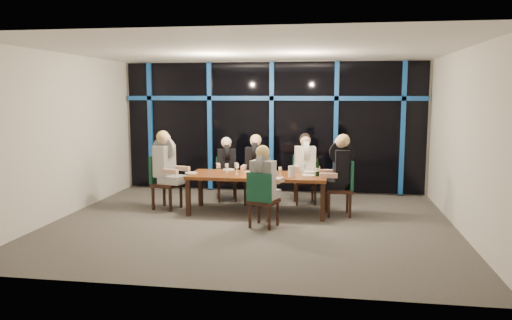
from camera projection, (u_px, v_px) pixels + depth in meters
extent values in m
plane|color=#57524D|center=(251.00, 224.00, 8.76)|extent=(7.00, 7.00, 0.00)
cube|color=silver|center=(272.00, 127.00, 11.49)|extent=(7.00, 0.04, 3.00)
cube|color=silver|center=(206.00, 163.00, 5.62)|extent=(7.00, 0.04, 3.00)
cube|color=silver|center=(62.00, 136.00, 9.10)|extent=(0.04, 6.00, 3.00)
cube|color=silver|center=(465.00, 142.00, 8.02)|extent=(0.04, 6.00, 3.00)
cube|color=white|center=(250.00, 50.00, 8.36)|extent=(7.00, 6.00, 0.04)
cube|color=black|center=(272.00, 127.00, 11.44)|extent=(6.86, 0.04, 2.94)
cube|color=#154CA3|center=(151.00, 126.00, 11.84)|extent=(0.10, 0.10, 2.94)
cube|color=#154CA3|center=(210.00, 127.00, 11.61)|extent=(0.10, 0.10, 2.94)
cube|color=#154CA3|center=(272.00, 127.00, 11.39)|extent=(0.10, 0.10, 2.94)
cube|color=#154CA3|center=(336.00, 128.00, 11.16)|extent=(0.10, 0.10, 2.94)
cube|color=#154CA3|center=(403.00, 129.00, 10.94)|extent=(0.10, 0.10, 2.94)
cube|color=#154CA3|center=(272.00, 98.00, 11.30)|extent=(6.86, 0.10, 0.10)
cube|color=#FF2D14|center=(321.00, 99.00, 11.48)|extent=(0.60, 0.05, 0.35)
cube|color=brown|center=(258.00, 176.00, 9.44)|extent=(2.60, 1.00, 0.06)
cube|color=black|center=(188.00, 198.00, 9.26)|extent=(0.08, 0.08, 0.69)
cube|color=black|center=(323.00, 202.00, 8.87)|extent=(0.08, 0.08, 0.69)
cube|color=black|center=(201.00, 189.00, 10.12)|extent=(0.08, 0.08, 0.69)
cube|color=black|center=(324.00, 193.00, 9.73)|extent=(0.08, 0.08, 0.69)
cube|color=black|center=(227.00, 181.00, 10.58)|extent=(0.53, 0.53, 0.06)
cube|color=#184E36|center=(226.00, 168.00, 10.74)|extent=(0.42, 0.17, 0.48)
cube|color=black|center=(219.00, 193.00, 10.42)|extent=(0.05, 0.05, 0.40)
cube|color=black|center=(236.00, 193.00, 10.47)|extent=(0.05, 0.05, 0.40)
cube|color=black|center=(218.00, 190.00, 10.76)|extent=(0.05, 0.05, 0.40)
cube|color=black|center=(234.00, 190.00, 10.81)|extent=(0.05, 0.05, 0.40)
cube|color=black|center=(255.00, 182.00, 10.26)|extent=(0.45, 0.45, 0.06)
cube|color=#184E36|center=(257.00, 168.00, 10.42)|extent=(0.45, 0.05, 0.51)
cube|color=black|center=(245.00, 195.00, 10.14)|extent=(0.04, 0.04, 0.42)
cube|color=black|center=(263.00, 196.00, 10.08)|extent=(0.04, 0.04, 0.42)
cube|color=black|center=(248.00, 192.00, 10.49)|extent=(0.04, 0.04, 0.42)
cube|color=black|center=(265.00, 192.00, 10.44)|extent=(0.04, 0.04, 0.42)
cube|color=black|center=(305.00, 182.00, 10.27)|extent=(0.54, 0.54, 0.06)
cube|color=#184E36|center=(304.00, 167.00, 10.44)|extent=(0.46, 0.14, 0.51)
cube|color=black|center=(297.00, 195.00, 10.12)|extent=(0.05, 0.05, 0.43)
cube|color=black|center=(315.00, 195.00, 10.13)|extent=(0.05, 0.05, 0.43)
cube|color=black|center=(295.00, 192.00, 10.48)|extent=(0.05, 0.05, 0.43)
cube|color=black|center=(312.00, 192.00, 10.50)|extent=(0.05, 0.05, 0.43)
cube|color=black|center=(167.00, 184.00, 9.82)|extent=(0.59, 0.59, 0.07)
cube|color=#184E36|center=(157.00, 169.00, 9.86)|extent=(0.17, 0.49, 0.55)
cube|color=black|center=(170.00, 200.00, 9.60)|extent=(0.05, 0.05, 0.46)
cube|color=black|center=(181.00, 196.00, 9.96)|extent=(0.05, 0.05, 0.46)
cube|color=black|center=(153.00, 199.00, 9.75)|extent=(0.05, 0.05, 0.46)
cube|color=black|center=(164.00, 195.00, 10.11)|extent=(0.05, 0.05, 0.46)
cube|color=black|center=(339.00, 190.00, 9.29)|extent=(0.53, 0.53, 0.06)
cube|color=#184E36|center=(351.00, 175.00, 9.24)|extent=(0.11, 0.49, 0.54)
cube|color=black|center=(327.00, 201.00, 9.52)|extent=(0.05, 0.05, 0.45)
cube|color=black|center=(329.00, 206.00, 9.14)|extent=(0.05, 0.05, 0.45)
cube|color=black|center=(347.00, 201.00, 9.50)|extent=(0.05, 0.05, 0.45)
cube|color=black|center=(350.00, 206.00, 9.12)|extent=(0.05, 0.05, 0.45)
cube|color=black|center=(264.00, 201.00, 8.50)|extent=(0.55, 0.55, 0.06)
cube|color=#184E36|center=(259.00, 188.00, 8.28)|extent=(0.44, 0.17, 0.50)
cube|color=black|center=(278.00, 214.00, 8.61)|extent=(0.05, 0.05, 0.42)
cube|color=black|center=(259.00, 212.00, 8.76)|extent=(0.05, 0.05, 0.42)
cube|color=black|center=(269.00, 218.00, 8.29)|extent=(0.05, 0.05, 0.42)
cube|color=black|center=(250.00, 216.00, 8.44)|extent=(0.05, 0.05, 0.42)
cube|color=black|center=(227.00, 177.00, 10.46)|extent=(0.44, 0.48, 0.13)
cube|color=black|center=(226.00, 162.00, 10.57)|extent=(0.43, 0.33, 0.53)
cylinder|color=black|center=(226.00, 152.00, 10.54)|extent=(0.21, 0.41, 0.40)
sphere|color=tan|center=(226.00, 144.00, 10.50)|extent=(0.20, 0.20, 0.20)
sphere|color=silver|center=(226.00, 142.00, 10.53)|extent=(0.22, 0.22, 0.22)
cube|color=tan|center=(218.00, 165.00, 10.32)|extent=(0.15, 0.29, 0.08)
cube|color=tan|center=(236.00, 165.00, 10.37)|extent=(0.15, 0.29, 0.08)
cube|color=black|center=(254.00, 178.00, 10.12)|extent=(0.36, 0.42, 0.14)
cube|color=black|center=(256.00, 161.00, 10.24)|extent=(0.40, 0.24, 0.57)
cylinder|color=black|center=(256.00, 150.00, 10.21)|extent=(0.10, 0.42, 0.42)
sphere|color=tan|center=(255.00, 142.00, 10.16)|extent=(0.21, 0.21, 0.21)
sphere|color=tan|center=(256.00, 140.00, 10.20)|extent=(0.23, 0.23, 0.23)
cube|color=tan|center=(244.00, 167.00, 10.05)|extent=(0.08, 0.30, 0.08)
cube|color=tan|center=(264.00, 168.00, 9.98)|extent=(0.08, 0.30, 0.08)
cube|color=white|center=(306.00, 178.00, 10.14)|extent=(0.45, 0.50, 0.14)
cube|color=white|center=(305.00, 160.00, 10.26)|extent=(0.45, 0.32, 0.57)
cylinder|color=white|center=(305.00, 149.00, 10.22)|extent=(0.19, 0.44, 0.43)
sphere|color=tan|center=(305.00, 141.00, 10.18)|extent=(0.22, 0.22, 0.22)
sphere|color=black|center=(305.00, 139.00, 10.22)|extent=(0.24, 0.24, 0.24)
cube|color=tan|center=(296.00, 168.00, 10.02)|extent=(0.14, 0.32, 0.08)
cube|color=tan|center=(317.00, 167.00, 10.03)|extent=(0.14, 0.32, 0.08)
cube|color=black|center=(172.00, 179.00, 9.75)|extent=(0.54, 0.49, 0.15)
cube|color=black|center=(164.00, 161.00, 9.77)|extent=(0.36, 0.49, 0.61)
cylinder|color=black|center=(164.00, 149.00, 9.74)|extent=(0.47, 0.21, 0.46)
sphere|color=tan|center=(165.00, 139.00, 9.71)|extent=(0.23, 0.23, 0.23)
sphere|color=tan|center=(163.00, 137.00, 9.72)|extent=(0.25, 0.25, 0.25)
cube|color=tan|center=(170.00, 172.00, 9.49)|extent=(0.34, 0.16, 0.09)
cube|color=tan|center=(182.00, 168.00, 9.89)|extent=(0.34, 0.16, 0.09)
cube|color=black|center=(332.00, 184.00, 9.28)|extent=(0.49, 0.43, 0.15)
cube|color=black|center=(341.00, 166.00, 9.22)|extent=(0.30, 0.46, 0.60)
cylinder|color=black|center=(342.00, 153.00, 9.19)|extent=(0.46, 0.16, 0.45)
sphere|color=tan|center=(341.00, 142.00, 9.17)|extent=(0.23, 0.23, 0.23)
sphere|color=tan|center=(343.00, 141.00, 9.16)|extent=(0.25, 0.25, 0.25)
cube|color=tan|center=(326.00, 172.00, 9.47)|extent=(0.33, 0.12, 0.09)
cube|color=tan|center=(328.00, 175.00, 9.04)|extent=(0.33, 0.12, 0.09)
cube|color=black|center=(267.00, 194.00, 8.59)|extent=(0.46, 0.50, 0.14)
cube|color=black|center=(263.00, 177.00, 8.40)|extent=(0.45, 0.34, 0.56)
cylinder|color=black|center=(263.00, 164.00, 8.38)|extent=(0.21, 0.43, 0.42)
sphere|color=tan|center=(264.00, 154.00, 8.37)|extent=(0.21, 0.21, 0.21)
sphere|color=tan|center=(263.00, 152.00, 8.33)|extent=(0.23, 0.23, 0.23)
cube|color=tan|center=(279.00, 180.00, 8.55)|extent=(0.16, 0.31, 0.08)
cube|color=tan|center=(258.00, 179.00, 8.71)|extent=(0.16, 0.31, 0.08)
cylinder|color=white|center=(229.00, 169.00, 9.99)|extent=(0.24, 0.24, 0.01)
cylinder|color=white|center=(251.00, 172.00, 9.67)|extent=(0.24, 0.24, 0.01)
cylinder|color=white|center=(309.00, 172.00, 9.68)|extent=(0.24, 0.24, 0.01)
cylinder|color=white|center=(191.00, 173.00, 9.57)|extent=(0.24, 0.24, 0.01)
cylinder|color=white|center=(309.00, 175.00, 9.28)|extent=(0.24, 0.24, 0.01)
cylinder|color=white|center=(277.00, 178.00, 8.96)|extent=(0.24, 0.24, 0.01)
cylinder|color=black|center=(317.00, 170.00, 9.22)|extent=(0.07, 0.07, 0.25)
cylinder|color=black|center=(318.00, 161.00, 9.20)|extent=(0.03, 0.03, 0.09)
cylinder|color=silver|center=(317.00, 170.00, 9.22)|extent=(0.08, 0.08, 0.07)
cylinder|color=silver|center=(291.00, 171.00, 9.15)|extent=(0.11, 0.11, 0.20)
cylinder|color=silver|center=(294.00, 170.00, 9.13)|extent=(0.02, 0.02, 0.14)
cylinder|color=#FFAD4C|center=(249.00, 176.00, 9.20)|extent=(0.04, 0.04, 0.03)
cylinder|color=silver|center=(237.00, 174.00, 9.48)|extent=(0.07, 0.07, 0.01)
cylinder|color=silver|center=(237.00, 171.00, 9.47)|extent=(0.01, 0.01, 0.11)
cylinder|color=silver|center=(237.00, 166.00, 9.46)|extent=(0.07, 0.07, 0.08)
cylinder|color=silver|center=(260.00, 174.00, 9.51)|extent=(0.06, 0.06, 0.01)
cylinder|color=silver|center=(260.00, 171.00, 9.51)|extent=(0.01, 0.01, 0.09)
cylinder|color=silver|center=(260.00, 167.00, 9.50)|extent=(0.06, 0.06, 0.06)
cylinder|color=silver|center=(280.00, 175.00, 9.32)|extent=(0.06, 0.06, 0.01)
cylinder|color=silver|center=(280.00, 173.00, 9.31)|extent=(0.01, 0.01, 0.09)
cylinder|color=silver|center=(280.00, 169.00, 9.30)|extent=(0.06, 0.06, 0.06)
cylinder|color=white|center=(227.00, 172.00, 9.64)|extent=(0.06, 0.06, 0.01)
cylinder|color=white|center=(227.00, 170.00, 9.64)|extent=(0.01, 0.01, 0.10)
cylinder|color=white|center=(227.00, 165.00, 9.63)|extent=(0.07, 0.07, 0.07)
cylinder|color=silver|center=(304.00, 174.00, 9.47)|extent=(0.07, 0.07, 0.01)
cylinder|color=silver|center=(304.00, 171.00, 9.46)|extent=(0.01, 0.01, 0.11)
cylinder|color=silver|center=(304.00, 166.00, 9.45)|extent=(0.08, 0.08, 0.08)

